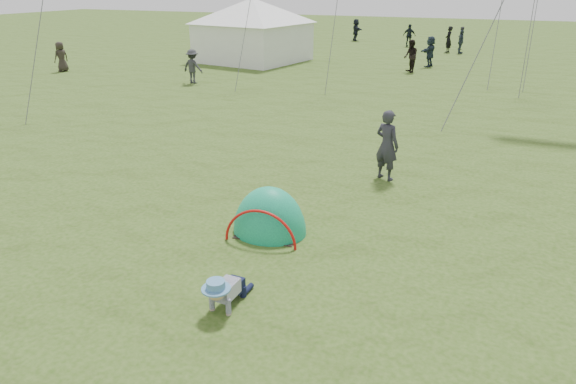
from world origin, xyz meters
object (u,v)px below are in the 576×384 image
at_px(crawling_toddler, 225,290).
at_px(standing_adult, 387,145).
at_px(popup_tent, 270,232).
at_px(event_marquee, 253,28).

xyz_separation_m(crawling_toddler, standing_adult, (0.99, 6.54, 0.59)).
height_order(popup_tent, standing_adult, standing_adult).
bearing_deg(popup_tent, crawling_toddler, -85.71).
xyz_separation_m(crawling_toddler, popup_tent, (-0.45, 2.62, -0.31)).
bearing_deg(event_marquee, standing_adult, -44.54).
distance_m(standing_adult, event_marquee, 21.54).
height_order(crawling_toddler, popup_tent, popup_tent).
relative_size(popup_tent, event_marquee, 0.33).
bearing_deg(standing_adult, crawling_toddler, 104.62).
relative_size(standing_adult, event_marquee, 0.31).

